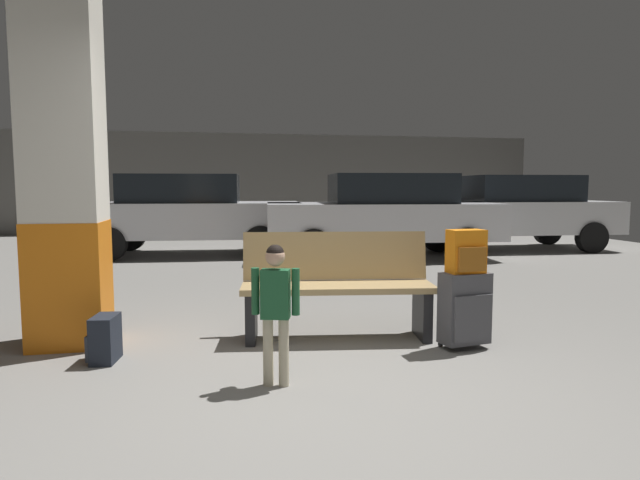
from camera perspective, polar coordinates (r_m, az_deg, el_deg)
ground_plane at (r=7.15m, az=-5.89°, el=-5.18°), size 18.00×18.00×0.10m
garage_back_wall at (r=15.87m, az=-8.87°, el=5.91°), size 18.00×0.12×2.80m
structural_pillar at (r=4.83m, az=-25.06°, el=6.74°), size 0.57×0.57×2.86m
bench at (r=4.66m, az=1.77°, el=-4.77°), size 1.65×0.73×0.89m
suitcase at (r=4.49m, az=14.88°, el=-6.92°), size 0.41×0.29×0.60m
backpack_bright at (r=4.42m, az=15.02°, el=-1.21°), size 0.29×0.21×0.34m
child at (r=3.50m, az=-4.68°, el=-6.21°), size 0.30×0.21×0.91m
backpack_dark_floor at (r=4.36m, az=-21.55°, el=-9.59°), size 0.22×0.30×0.34m
parked_car_far at (r=10.61m, az=-13.56°, el=2.84°), size 4.22×2.04×1.51m
parked_car_near at (r=9.94m, az=6.66°, el=2.78°), size 4.25×2.11×1.51m
parked_car_side at (r=11.90m, az=19.37°, el=2.95°), size 4.20×2.01×1.51m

